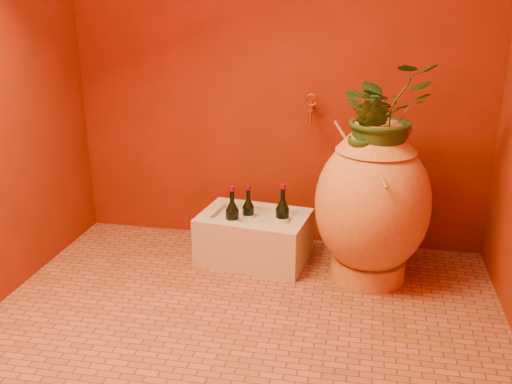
% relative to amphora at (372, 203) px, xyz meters
% --- Properties ---
extents(floor, '(2.50, 2.50, 0.00)m').
position_rel_amphora_xyz_m(floor, '(-0.58, -0.57, -0.43)').
color(floor, '#984D31').
rests_on(floor, ground).
extents(wall_back, '(2.50, 0.02, 2.50)m').
position_rel_amphora_xyz_m(wall_back, '(-0.58, 0.43, 0.82)').
color(wall_back, '#5E1F05').
rests_on(wall_back, ground).
extents(amphora, '(0.72, 0.72, 0.87)m').
position_rel_amphora_xyz_m(amphora, '(0.00, 0.00, 0.00)').
color(amphora, '#CD863A').
rests_on(amphora, floor).
extents(stone_basin, '(0.66, 0.49, 0.29)m').
position_rel_amphora_xyz_m(stone_basin, '(-0.66, 0.09, -0.30)').
color(stone_basin, beige).
rests_on(stone_basin, floor).
extents(wine_bottle_a, '(0.08, 0.08, 0.33)m').
position_rel_amphora_xyz_m(wine_bottle_a, '(-0.49, 0.07, -0.16)').
color(wine_bottle_a, black).
rests_on(wine_bottle_a, stone_basin).
extents(wine_bottle_b, '(0.08, 0.08, 0.32)m').
position_rel_amphora_xyz_m(wine_bottle_b, '(-0.77, 0.00, -0.16)').
color(wine_bottle_b, black).
rests_on(wine_bottle_b, stone_basin).
extents(wine_bottle_c, '(0.07, 0.07, 0.29)m').
position_rel_amphora_xyz_m(wine_bottle_c, '(-0.70, 0.11, -0.17)').
color(wine_bottle_c, black).
rests_on(wine_bottle_c, stone_basin).
extents(wall_tap, '(0.07, 0.15, 0.17)m').
position_rel_amphora_xyz_m(wall_tap, '(-0.37, 0.34, 0.43)').
color(wall_tap, '#9A6923').
rests_on(wall_tap, wall_back).
extents(plant_main, '(0.62, 0.60, 0.53)m').
position_rel_amphora_xyz_m(plant_main, '(0.02, 0.00, 0.49)').
color(plant_main, '#224819').
rests_on(plant_main, amphora).
extents(plant_side, '(0.25, 0.24, 0.36)m').
position_rel_amphora_xyz_m(plant_side, '(-0.05, -0.08, 0.40)').
color(plant_side, '#224819').
rests_on(plant_side, amphora).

